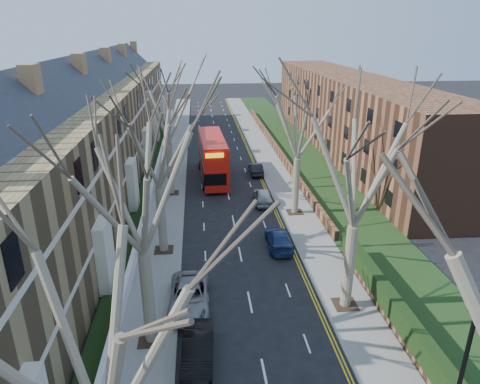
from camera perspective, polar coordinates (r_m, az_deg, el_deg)
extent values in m
cube|color=slate|center=(54.45, -8.84, 3.96)|extent=(3.00, 102.00, 0.12)
cube|color=slate|center=(55.07, 3.76, 4.36)|extent=(3.00, 102.00, 0.12)
cube|color=olive|center=(46.65, -19.29, 6.44)|extent=(9.00, 78.00, 10.00)
cube|color=#282A31|center=(45.63, -20.21, 13.74)|extent=(4.67, 78.00, 4.67)
cube|color=silver|center=(46.18, -13.68, 4.96)|extent=(0.12, 78.00, 0.35)
cube|color=silver|center=(45.37, -14.06, 9.21)|extent=(0.12, 78.00, 0.35)
cube|color=brown|center=(60.57, 14.21, 10.12)|extent=(8.00, 54.00, 10.00)
cube|color=brown|center=(59.01, 4.78, 5.99)|extent=(0.35, 54.00, 0.90)
cube|color=brown|center=(23.95, 23.67, -21.13)|extent=(0.40, 24.00, 0.60)
cube|color=black|center=(23.38, 24.01, -19.47)|extent=(0.70, 24.00, 1.20)
cube|color=white|center=(46.82, -11.32, 1.67)|extent=(0.30, 78.00, 1.00)
cube|color=#1C3513|center=(55.94, 8.32, 4.55)|extent=(6.00, 102.00, 0.06)
cube|color=black|center=(14.53, 28.97, -13.97)|extent=(0.18, 0.50, 0.22)
cylinder|color=#766B54|center=(23.26, -12.17, -13.71)|extent=(0.64, 0.64, 5.25)
cube|color=#2D2116|center=(24.83, -11.69, -18.67)|extent=(1.40, 1.40, 0.05)
cylinder|color=#766B54|center=(32.00, -10.39, -3.62)|extent=(0.64, 0.64, 5.07)
cube|color=#2D2116|center=(33.12, -10.10, -7.59)|extent=(1.40, 1.40, 0.05)
cylinder|color=#766B54|center=(43.15, -9.28, 3.12)|extent=(0.60, 0.60, 5.25)
cube|color=#2D2116|center=(44.01, -9.09, -0.11)|extent=(1.40, 1.40, 0.05)
cylinder|color=#766B54|center=(26.18, 14.31, -9.65)|extent=(0.64, 0.64, 5.25)
cube|color=#2D2116|center=(27.58, 13.82, -14.33)|extent=(1.40, 1.40, 0.05)
cylinder|color=#766B54|center=(38.37, 7.47, 0.79)|extent=(0.60, 0.60, 5.07)
cube|color=#2D2116|center=(39.31, 7.30, -2.66)|extent=(1.40, 1.40, 0.05)
cube|color=red|center=(47.75, -3.64, 3.50)|extent=(3.02, 11.28, 2.24)
cube|color=red|center=(47.15, -3.70, 5.98)|extent=(2.99, 10.72, 2.03)
cube|color=black|center=(47.61, -3.65, 4.03)|extent=(3.00, 10.38, 0.91)
cube|color=black|center=(47.13, -3.70, 6.10)|extent=(2.99, 10.16, 0.91)
imported|color=black|center=(22.96, -5.63, -20.22)|extent=(1.74, 4.41, 1.43)
imported|color=gray|center=(26.69, -6.79, -13.60)|extent=(2.48, 5.19, 1.43)
imported|color=navy|center=(33.18, 5.21, -6.26)|extent=(1.97, 4.54, 1.30)
imported|color=gray|center=(41.11, 3.08, -0.54)|extent=(1.89, 4.30, 1.44)
imported|color=black|center=(49.34, 2.12, 3.11)|extent=(1.37, 3.89, 1.28)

